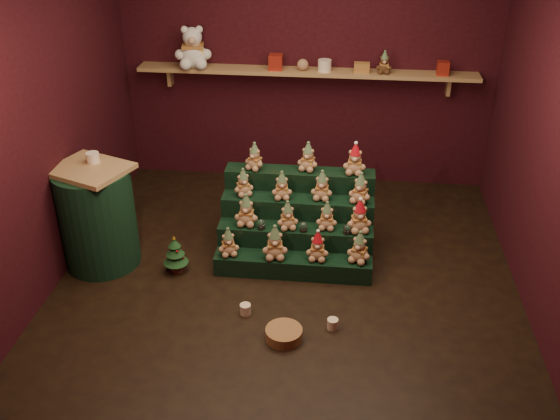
# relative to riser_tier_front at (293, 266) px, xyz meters

# --- Properties ---
(ground) EXTENTS (4.00, 4.00, 0.00)m
(ground) POSITION_rel_riser_tier_front_xyz_m (-0.04, -0.01, -0.09)
(ground) COLOR black
(ground) RESTS_ON ground
(back_wall) EXTENTS (4.00, 0.10, 2.80)m
(back_wall) POSITION_rel_riser_tier_front_xyz_m (-0.04, 2.04, 1.31)
(back_wall) COLOR black
(back_wall) RESTS_ON ground
(front_wall) EXTENTS (4.00, 0.10, 2.80)m
(front_wall) POSITION_rel_riser_tier_front_xyz_m (-0.04, -2.06, 1.31)
(front_wall) COLOR black
(front_wall) RESTS_ON ground
(left_wall) EXTENTS (0.10, 4.00, 2.80)m
(left_wall) POSITION_rel_riser_tier_front_xyz_m (-2.09, -0.01, 1.31)
(left_wall) COLOR black
(left_wall) RESTS_ON ground
(right_wall) EXTENTS (0.10, 4.00, 2.80)m
(right_wall) POSITION_rel_riser_tier_front_xyz_m (2.01, -0.01, 1.31)
(right_wall) COLOR black
(right_wall) RESTS_ON ground
(back_shelf) EXTENTS (3.60, 0.26, 0.24)m
(back_shelf) POSITION_rel_riser_tier_front_xyz_m (-0.04, 1.86, 1.20)
(back_shelf) COLOR #A78253
(back_shelf) RESTS_ON ground
(riser_tier_front) EXTENTS (1.40, 0.22, 0.18)m
(riser_tier_front) POSITION_rel_riser_tier_front_xyz_m (0.00, 0.00, 0.00)
(riser_tier_front) COLOR black
(riser_tier_front) RESTS_ON ground
(riser_tier_midfront) EXTENTS (1.40, 0.22, 0.36)m
(riser_tier_midfront) POSITION_rel_riser_tier_front_xyz_m (0.00, 0.22, 0.09)
(riser_tier_midfront) COLOR black
(riser_tier_midfront) RESTS_ON ground
(riser_tier_midback) EXTENTS (1.40, 0.22, 0.54)m
(riser_tier_midback) POSITION_rel_riser_tier_front_xyz_m (0.00, 0.44, 0.18)
(riser_tier_midback) COLOR black
(riser_tier_midback) RESTS_ON ground
(riser_tier_back) EXTENTS (1.40, 0.22, 0.72)m
(riser_tier_back) POSITION_rel_riser_tier_front_xyz_m (0.00, 0.66, 0.27)
(riser_tier_back) COLOR black
(riser_tier_back) RESTS_ON ground
(teddy_0) EXTENTS (0.23, 0.22, 0.26)m
(teddy_0) POSITION_rel_riser_tier_front_xyz_m (-0.57, -0.01, 0.22)
(teddy_0) COLOR tan
(teddy_0) RESTS_ON riser_tier_front
(teddy_1) EXTENTS (0.25, 0.23, 0.31)m
(teddy_1) POSITION_rel_riser_tier_front_xyz_m (-0.16, -0.01, 0.25)
(teddy_1) COLOR tan
(teddy_1) RESTS_ON riser_tier_front
(teddy_2) EXTENTS (0.20, 0.18, 0.28)m
(teddy_2) POSITION_rel_riser_tier_front_xyz_m (0.21, -0.00, 0.23)
(teddy_2) COLOR tan
(teddy_2) RESTS_ON riser_tier_front
(teddy_3) EXTENTS (0.26, 0.25, 0.29)m
(teddy_3) POSITION_rel_riser_tier_front_xyz_m (0.58, 0.01, 0.24)
(teddy_3) COLOR tan
(teddy_3) RESTS_ON riser_tier_front
(teddy_4) EXTENTS (0.22, 0.20, 0.30)m
(teddy_4) POSITION_rel_riser_tier_front_xyz_m (-0.44, 0.22, 0.42)
(teddy_4) COLOR tan
(teddy_4) RESTS_ON riser_tier_midfront
(teddy_5) EXTENTS (0.23, 0.21, 0.26)m
(teddy_5) POSITION_rel_riser_tier_front_xyz_m (-0.07, 0.20, 0.40)
(teddy_5) COLOR tan
(teddy_5) RESTS_ON riser_tier_midfront
(teddy_6) EXTENTS (0.19, 0.17, 0.26)m
(teddy_6) POSITION_rel_riser_tier_front_xyz_m (0.28, 0.24, 0.40)
(teddy_6) COLOR tan
(teddy_6) RESTS_ON riser_tier_midfront
(teddy_7) EXTENTS (0.25, 0.24, 0.31)m
(teddy_7) POSITION_rel_riser_tier_front_xyz_m (0.57, 0.22, 0.42)
(teddy_7) COLOR tan
(teddy_7) RESTS_ON riser_tier_midfront
(teddy_8) EXTENTS (0.24, 0.23, 0.26)m
(teddy_8) POSITION_rel_riser_tier_front_xyz_m (-0.51, 0.46, 0.58)
(teddy_8) COLOR tan
(teddy_8) RESTS_ON riser_tier_midback
(teddy_9) EXTENTS (0.21, 0.19, 0.26)m
(teddy_9) POSITION_rel_riser_tier_front_xyz_m (-0.14, 0.43, 0.58)
(teddy_9) COLOR tan
(teddy_9) RESTS_ON riser_tier_midback
(teddy_10) EXTENTS (0.21, 0.19, 0.27)m
(teddy_10) POSITION_rel_riser_tier_front_xyz_m (0.22, 0.46, 0.59)
(teddy_10) COLOR tan
(teddy_10) RESTS_ON riser_tier_midback
(teddy_11) EXTENTS (0.26, 0.25, 0.28)m
(teddy_11) POSITION_rel_riser_tier_front_xyz_m (0.57, 0.43, 0.59)
(teddy_11) COLOR tan
(teddy_11) RESTS_ON riser_tier_midback
(teddy_12) EXTENTS (0.24, 0.23, 0.26)m
(teddy_12) POSITION_rel_riser_tier_front_xyz_m (-0.42, 0.64, 0.76)
(teddy_12) COLOR tan
(teddy_12) RESTS_ON riser_tier_back
(teddy_13) EXTENTS (0.23, 0.22, 0.27)m
(teddy_13) POSITION_rel_riser_tier_front_xyz_m (0.07, 0.68, 0.76)
(teddy_13) COLOR tan
(teddy_13) RESTS_ON riser_tier_back
(teddy_14) EXTENTS (0.22, 0.20, 0.29)m
(teddy_14) POSITION_rel_riser_tier_front_xyz_m (0.50, 0.65, 0.78)
(teddy_14) COLOR tan
(teddy_14) RESTS_ON riser_tier_back
(snow_globe_a) EXTENTS (0.07, 0.07, 0.10)m
(snow_globe_a) POSITION_rel_riser_tier_front_xyz_m (-0.30, 0.16, 0.32)
(snow_globe_a) COLOR black
(snow_globe_a) RESTS_ON riser_tier_midfront
(snow_globe_b) EXTENTS (0.07, 0.07, 0.09)m
(snow_globe_b) POSITION_rel_riser_tier_front_xyz_m (0.08, 0.16, 0.32)
(snow_globe_b) COLOR black
(snow_globe_b) RESTS_ON riser_tier_midfront
(snow_globe_c) EXTENTS (0.07, 0.07, 0.10)m
(snow_globe_c) POSITION_rel_riser_tier_front_xyz_m (0.46, 0.16, 0.32)
(snow_globe_c) COLOR black
(snow_globe_c) RESTS_ON riser_tier_midfront
(side_table) EXTENTS (0.78, 0.72, 0.96)m
(side_table) POSITION_rel_riser_tier_front_xyz_m (-1.76, 0.02, 0.39)
(side_table) COLOR #A78253
(side_table) RESTS_ON ground
(table_ornament) EXTENTS (0.11, 0.11, 0.09)m
(table_ornament) POSITION_rel_riser_tier_front_xyz_m (-1.76, 0.12, 0.92)
(table_ornament) COLOR beige
(table_ornament) RESTS_ON side_table
(mini_christmas_tree) EXTENTS (0.22, 0.22, 0.38)m
(mini_christmas_tree) POSITION_rel_riser_tier_front_xyz_m (-1.05, -0.07, 0.09)
(mini_christmas_tree) COLOR #472319
(mini_christmas_tree) RESTS_ON ground
(mug_left) EXTENTS (0.09, 0.09, 0.09)m
(mug_left) POSITION_rel_riser_tier_front_xyz_m (-0.33, -0.60, -0.04)
(mug_left) COLOR beige
(mug_left) RESTS_ON ground
(mug_right) EXTENTS (0.09, 0.09, 0.09)m
(mug_right) POSITION_rel_riser_tier_front_xyz_m (0.38, -0.71, -0.05)
(mug_right) COLOR beige
(mug_right) RESTS_ON ground
(wicker_basket) EXTENTS (0.31, 0.31, 0.09)m
(wicker_basket) POSITION_rel_riser_tier_front_xyz_m (0.01, -0.87, -0.04)
(wicker_basket) COLOR #91603A
(wicker_basket) RESTS_ON ground
(white_bear) EXTENTS (0.45, 0.41, 0.55)m
(white_bear) POSITION_rel_riser_tier_front_xyz_m (-1.24, 1.83, 1.50)
(white_bear) COLOR white
(white_bear) RESTS_ON back_shelf
(brown_bear) EXTENTS (0.16, 0.15, 0.23)m
(brown_bear) POSITION_rel_riser_tier_front_xyz_m (0.77, 1.83, 1.34)
(brown_bear) COLOR #472E17
(brown_bear) RESTS_ON back_shelf
(gift_tin_red_a) EXTENTS (0.14, 0.14, 0.16)m
(gift_tin_red_a) POSITION_rel_riser_tier_front_xyz_m (-0.36, 1.84, 1.31)
(gift_tin_red_a) COLOR #A42719
(gift_tin_red_a) RESTS_ON back_shelf
(gift_tin_cream) EXTENTS (0.14, 0.14, 0.12)m
(gift_tin_cream) POSITION_rel_riser_tier_front_xyz_m (0.15, 1.84, 1.29)
(gift_tin_cream) COLOR beige
(gift_tin_cream) RESTS_ON back_shelf
(gift_tin_red_b) EXTENTS (0.12, 0.12, 0.14)m
(gift_tin_red_b) POSITION_rel_riser_tier_front_xyz_m (1.36, 1.84, 1.30)
(gift_tin_red_b) COLOR #A42719
(gift_tin_red_b) RESTS_ON back_shelf
(shelf_plush_ball) EXTENTS (0.12, 0.12, 0.12)m
(shelf_plush_ball) POSITION_rel_riser_tier_front_xyz_m (-0.08, 1.84, 1.29)
(shelf_plush_ball) COLOR tan
(shelf_plush_ball) RESTS_ON back_shelf
(scarf_gift_box) EXTENTS (0.16, 0.10, 0.10)m
(scarf_gift_box) POSITION_rel_riser_tier_front_xyz_m (0.54, 1.84, 1.28)
(scarf_gift_box) COLOR #D14E1D
(scarf_gift_box) RESTS_ON back_shelf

